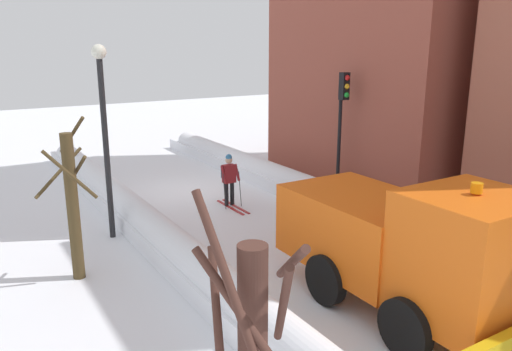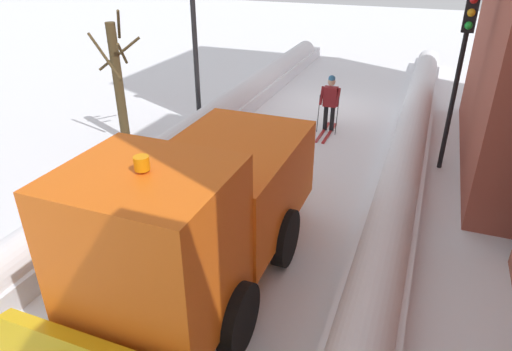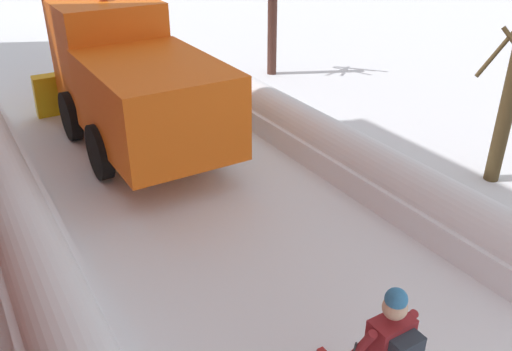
% 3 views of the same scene
% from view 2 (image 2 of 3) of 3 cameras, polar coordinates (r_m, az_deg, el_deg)
% --- Properties ---
extents(ground_plane, '(80.00, 80.00, 0.00)m').
position_cam_2_polar(ground_plane, '(8.85, -5.66, -11.32)').
color(ground_plane, white).
extents(snowbank_left, '(1.10, 36.00, 0.94)m').
position_cam_2_polar(snowbank_left, '(7.96, 14.50, -13.72)').
color(snowbank_left, white).
rests_on(snowbank_left, ground).
extents(snowbank_right, '(1.10, 36.00, 0.93)m').
position_cam_2_polar(snowbank_right, '(10.15, -21.16, -5.09)').
color(snowbank_right, white).
rests_on(snowbank_right, ground).
extents(plow_truck, '(3.20, 5.98, 3.12)m').
position_cam_2_polar(plow_truck, '(7.64, -7.02, -4.71)').
color(plow_truck, orange).
rests_on(plow_truck, ground).
extents(skier, '(0.62, 1.80, 1.81)m').
position_cam_2_polar(skier, '(14.78, 9.24, 9.22)').
color(skier, black).
rests_on(skier, ground).
extents(traffic_light_pole, '(0.28, 0.42, 4.49)m').
position_cam_2_polar(traffic_light_pole, '(12.35, 24.41, 13.95)').
color(traffic_light_pole, black).
rests_on(traffic_light_pole, ground).
extents(street_lamp, '(0.40, 0.40, 5.39)m').
position_cam_2_polar(street_lamp, '(14.96, -7.81, 18.98)').
color(street_lamp, black).
rests_on(street_lamp, ground).
extents(bare_tree_near, '(1.26, 1.21, 3.85)m').
position_cam_2_polar(bare_tree_near, '(14.26, -16.82, 11.31)').
color(bare_tree_near, '#493A20').
rests_on(bare_tree_near, ground).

